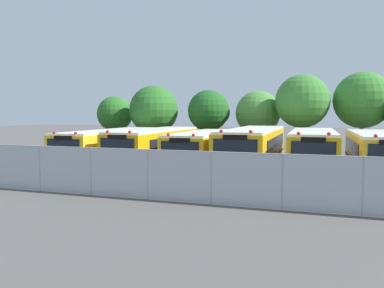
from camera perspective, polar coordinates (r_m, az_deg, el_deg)
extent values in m
plane|color=#514F4C|center=(23.03, 5.66, -4.12)|extent=(160.00, 160.00, 0.00)
cube|color=yellow|center=(26.05, -12.23, -0.26)|extent=(2.79, 10.80, 1.94)
cube|color=white|center=(25.98, -12.27, 2.01)|extent=(2.74, 10.58, 0.12)
cube|color=black|center=(21.56, -19.15, -3.53)|extent=(2.52, 0.24, 0.36)
cube|color=black|center=(21.47, -19.15, -0.50)|extent=(2.03, 0.12, 0.93)
cube|color=black|center=(25.71, -9.47, 0.42)|extent=(0.29, 8.37, 0.70)
cube|color=black|center=(26.90, -14.28, 0.52)|extent=(0.29, 8.37, 0.70)
cube|color=black|center=(26.08, -12.22, -1.11)|extent=(2.82, 10.91, 0.10)
sphere|color=red|center=(21.17, -17.44, 1.60)|extent=(0.18, 0.18, 0.18)
sphere|color=red|center=(21.95, -20.39, 1.62)|extent=(0.18, 0.18, 0.18)
cube|color=black|center=(21.42, -19.20, 0.89)|extent=(1.11, 0.11, 0.24)
cylinder|color=black|center=(22.18, -14.62, -3.28)|extent=(0.31, 1.01, 1.00)
cylinder|color=black|center=(23.38, -19.24, -2.99)|extent=(0.31, 1.01, 1.00)
cylinder|color=black|center=(28.84, -6.89, -1.36)|extent=(0.31, 1.01, 1.00)
cylinder|color=black|center=(29.77, -10.77, -1.22)|extent=(0.31, 1.01, 1.00)
cube|color=#EAA80C|center=(24.43, -5.53, -0.38)|extent=(2.47, 10.03, 2.04)
cube|color=white|center=(24.36, -5.55, 2.16)|extent=(2.42, 9.83, 0.12)
cube|color=black|center=(20.03, -11.43, -3.98)|extent=(2.48, 0.17, 0.36)
cube|color=black|center=(19.93, -11.41, -0.52)|extent=(1.99, 0.07, 0.98)
cube|color=black|center=(24.21, -2.58, 0.37)|extent=(0.07, 7.82, 0.73)
cube|color=black|center=(25.20, -7.82, 0.50)|extent=(0.07, 7.82, 0.73)
cube|color=black|center=(24.47, -5.52, -1.33)|extent=(2.49, 10.13, 0.10)
sphere|color=red|center=(19.70, -9.52, 1.82)|extent=(0.18, 0.18, 0.18)
sphere|color=red|center=(20.36, -12.84, 1.86)|extent=(0.18, 0.18, 0.18)
cube|color=black|center=(19.88, -11.45, 1.07)|extent=(1.09, 0.08, 0.24)
cylinder|color=black|center=(20.83, -6.84, -3.67)|extent=(0.28, 1.00, 1.00)
cylinder|color=black|center=(21.82, -11.95, -3.36)|extent=(0.28, 1.00, 1.00)
cylinder|color=black|center=(27.10, -0.68, -1.71)|extent=(0.28, 1.00, 1.00)
cylinder|color=black|center=(27.87, -4.85, -1.55)|extent=(0.28, 1.00, 1.00)
cube|color=yellow|center=(23.17, 1.94, -0.78)|extent=(2.51, 9.13, 1.92)
cube|color=white|center=(23.10, 1.95, 1.73)|extent=(2.46, 8.94, 0.12)
cube|color=black|center=(18.90, -1.95, -4.40)|extent=(2.52, 0.17, 0.36)
cube|color=black|center=(18.80, -1.90, -0.99)|extent=(2.02, 0.07, 0.92)
cube|color=black|center=(23.12, 5.13, -0.05)|extent=(0.07, 7.11, 0.69)
cube|color=black|center=(23.80, -0.76, 0.10)|extent=(0.07, 7.11, 0.69)
cube|color=black|center=(23.21, 1.94, -1.73)|extent=(2.53, 9.22, 0.10)
sphere|color=red|center=(18.68, 0.23, 1.35)|extent=(0.18, 0.18, 0.18)
sphere|color=red|center=(19.14, -3.65, 1.42)|extent=(0.18, 0.18, 0.18)
cube|color=black|center=(18.75, -1.92, 0.57)|extent=(1.11, 0.08, 0.24)
cylinder|color=black|center=(19.96, 2.46, -4.01)|extent=(0.28, 1.00, 1.00)
cylinder|color=black|center=(20.64, -3.42, -3.72)|extent=(0.28, 1.00, 1.00)
cylinder|color=black|center=(25.66, 5.98, -2.10)|extent=(0.28, 1.00, 1.00)
cylinder|color=black|center=(26.19, 1.30, -1.93)|extent=(0.28, 1.00, 1.00)
cube|color=yellow|center=(22.56, 9.47, -0.67)|extent=(2.65, 10.70, 2.17)
cube|color=white|center=(22.48, 9.51, 2.23)|extent=(2.60, 10.48, 0.12)
cube|color=black|center=(17.41, 6.53, -5.21)|extent=(2.59, 0.19, 0.36)
cube|color=black|center=(17.28, 6.60, -0.95)|extent=(2.08, 0.08, 1.04)
cube|color=black|center=(22.66, 12.82, 0.18)|extent=(0.13, 8.32, 0.78)
cube|color=black|center=(23.06, 6.44, 0.34)|extent=(0.13, 8.32, 0.78)
cube|color=black|center=(22.60, 9.45, -1.77)|extent=(2.68, 10.81, 0.10)
sphere|color=red|center=(17.25, 9.02, 1.86)|extent=(0.18, 0.18, 0.18)
sphere|color=red|center=(17.54, 4.52, 1.95)|extent=(0.18, 0.18, 0.18)
cube|color=black|center=(17.22, 6.62, 1.02)|extent=(1.14, 0.09, 0.24)
cylinder|color=black|center=(18.65, 10.90, -4.70)|extent=(0.29, 1.00, 1.00)
cylinder|color=black|center=(19.08, 4.15, -4.41)|extent=(0.29, 1.00, 1.00)
cylinder|color=black|center=(26.00, 13.17, -2.10)|extent=(0.29, 1.00, 1.00)
cylinder|color=black|center=(26.31, 8.26, -1.95)|extent=(0.29, 1.00, 1.00)
cube|color=#EAA80C|center=(22.28, 18.07, -1.01)|extent=(2.40, 9.30, 2.09)
cube|color=white|center=(22.21, 18.14, 1.83)|extent=(2.35, 9.12, 0.12)
cube|color=black|center=(17.72, 17.99, -5.24)|extent=(2.43, 0.16, 0.36)
cube|color=black|center=(17.60, 18.09, -1.23)|extent=(1.95, 0.06, 1.00)
cube|color=black|center=(22.59, 21.16, -0.17)|extent=(0.05, 7.25, 0.75)
cube|color=black|center=(22.59, 15.02, -0.01)|extent=(0.05, 7.25, 0.75)
cube|color=black|center=(22.33, 18.04, -2.07)|extent=(2.42, 9.40, 0.10)
sphere|color=red|center=(17.72, 20.27, 1.44)|extent=(0.18, 0.18, 0.18)
sphere|color=red|center=(17.72, 16.04, 1.55)|extent=(0.18, 0.18, 0.18)
cube|color=black|center=(17.54, 18.14, 0.62)|extent=(1.07, 0.08, 0.24)
cylinder|color=black|center=(19.20, 21.14, -4.66)|extent=(0.28, 1.00, 1.00)
cylinder|color=black|center=(19.20, 14.85, -4.50)|extent=(0.28, 1.00, 1.00)
cylinder|color=black|center=(25.24, 20.41, -2.48)|extent=(0.28, 1.00, 1.00)
cylinder|color=black|center=(25.23, 15.64, -2.36)|extent=(0.28, 1.00, 1.00)
cube|color=yellow|center=(22.63, 26.32, -1.26)|extent=(2.39, 9.29, 2.03)
cube|color=white|center=(22.55, 26.42, 1.45)|extent=(2.35, 9.11, 0.12)
cube|color=black|center=(22.76, 23.24, -0.30)|extent=(0.06, 7.24, 0.73)
cube|color=black|center=(22.67, 26.29, -2.28)|extent=(2.42, 9.38, 0.10)
sphere|color=red|center=(18.01, 26.38, 1.09)|extent=(0.18, 0.18, 0.18)
cylinder|color=black|center=(19.41, 24.49, -4.67)|extent=(0.28, 1.00, 1.00)
cylinder|color=black|center=(25.41, 23.03, -2.51)|extent=(0.28, 1.00, 1.00)
cylinder|color=#4C3823|center=(35.68, -11.70, 0.74)|extent=(0.33, 0.33, 2.26)
sphere|color=#286623|center=(35.60, -11.76, 4.54)|extent=(3.31, 3.31, 3.31)
sphere|color=#286623|center=(35.16, -10.81, 4.21)|extent=(2.05, 2.05, 2.05)
cylinder|color=#4C3823|center=(33.00, -5.84, 0.48)|extent=(0.45, 0.45, 2.23)
sphere|color=#286623|center=(32.92, -5.88, 5.21)|extent=(4.28, 4.28, 4.28)
sphere|color=#286623|center=(33.20, -5.33, 5.68)|extent=(2.37, 2.37, 2.37)
cylinder|color=#4C3823|center=(32.09, 2.52, 0.57)|extent=(0.40, 0.40, 2.44)
sphere|color=#1E561E|center=(32.01, 2.54, 5.13)|extent=(3.55, 3.55, 3.55)
sphere|color=#1E561E|center=(32.17, 3.95, 4.84)|extent=(2.12, 2.12, 2.12)
cylinder|color=#4C3823|center=(32.14, 10.01, 0.25)|extent=(0.38, 0.38, 2.16)
sphere|color=#478438|center=(32.05, 10.08, 4.70)|extent=(3.77, 3.77, 3.77)
sphere|color=#478438|center=(32.33, 10.21, 4.59)|extent=(2.33, 2.33, 2.33)
cylinder|color=#4C3823|center=(30.11, 16.43, 0.57)|extent=(0.31, 0.31, 2.92)
sphere|color=#387A2D|center=(30.05, 16.57, 6.31)|extent=(4.14, 4.14, 4.14)
sphere|color=#387A2D|center=(29.85, 16.21, 6.92)|extent=(2.41, 2.41, 2.41)
cylinder|color=#4C3823|center=(31.45, 24.52, 0.52)|extent=(0.29, 0.29, 2.93)
sphere|color=#387A2D|center=(31.40, 24.71, 6.14)|extent=(4.32, 4.32, 4.32)
sphere|color=#387A2D|center=(31.22, 24.39, 6.40)|extent=(2.66, 2.66, 2.66)
cylinder|color=#9EA0A3|center=(18.18, -22.33, -3.48)|extent=(0.07, 0.07, 2.08)
cylinder|color=#9EA0A3|center=(16.58, -15.26, -4.05)|extent=(0.07, 0.07, 2.08)
cylinder|color=#9EA0A3|center=(15.28, -6.82, -4.65)|extent=(0.07, 0.07, 2.08)
cylinder|color=#9EA0A3|center=(14.37, 2.95, -5.22)|extent=(0.07, 0.07, 2.08)
cylinder|color=#9EA0A3|center=(13.92, 13.69, -5.67)|extent=(0.07, 0.07, 2.08)
cylinder|color=#9EA0A3|center=(13.98, 24.76, -5.92)|extent=(0.07, 0.07, 2.08)
cube|color=#ADB2B7|center=(14.77, -2.09, -4.94)|extent=(24.09, 0.02, 2.04)
cylinder|color=#9EA0A3|center=(14.63, -2.10, -1.04)|extent=(24.09, 0.04, 0.04)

